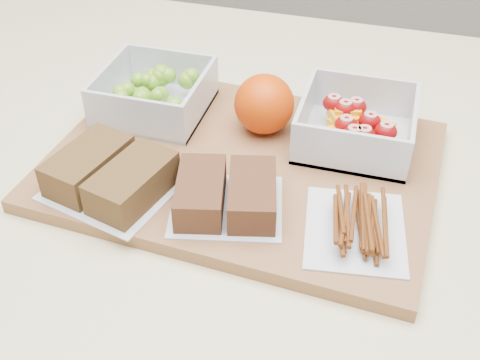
{
  "coord_description": "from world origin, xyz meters",
  "views": [
    {
      "loc": [
        0.13,
        -0.48,
        1.32
      ],
      "look_at": [
        -0.0,
        -0.02,
        0.93
      ],
      "focal_mm": 45.0,
      "sensor_mm": 36.0,
      "label": 1
    }
  ],
  "objects": [
    {
      "name": "orange",
      "position": [
        -0.0,
        0.09,
        0.95
      ],
      "size": [
        0.07,
        0.07,
        0.07
      ],
      "primitive_type": "sphere",
      "color": "#D84005",
      "rests_on": "cutting_board"
    },
    {
      "name": "pretzel_bag",
      "position": [
        0.12,
        -0.05,
        0.93
      ],
      "size": [
        0.11,
        0.13,
        0.03
      ],
      "color": "silver",
      "rests_on": "cutting_board"
    },
    {
      "name": "grape_container",
      "position": [
        -0.14,
        0.1,
        0.94
      ],
      "size": [
        0.12,
        0.12,
        0.05
      ],
      "color": "silver",
      "rests_on": "cutting_board"
    },
    {
      "name": "fruit_container",
      "position": [
        0.1,
        0.1,
        0.94
      ],
      "size": [
        0.13,
        0.13,
        0.05
      ],
      "color": "silver",
      "rests_on": "cutting_board"
    },
    {
      "name": "sandwich_bag_center",
      "position": [
        -0.01,
        -0.05,
        0.93
      ],
      "size": [
        0.13,
        0.12,
        0.03
      ],
      "color": "silver",
      "rests_on": "cutting_board"
    },
    {
      "name": "cutting_board",
      "position": [
        -0.01,
        0.03,
        0.91
      ],
      "size": [
        0.44,
        0.32,
        0.02
      ],
      "primitive_type": "cube",
      "rotation": [
        0.0,
        0.0,
        -0.06
      ],
      "color": "#8F603B",
      "rests_on": "counter"
    },
    {
      "name": "sandwich_bag_left",
      "position": [
        -0.13,
        -0.06,
        0.93
      ],
      "size": [
        0.15,
        0.14,
        0.04
      ],
      "color": "silver",
      "rests_on": "cutting_board"
    }
  ]
}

